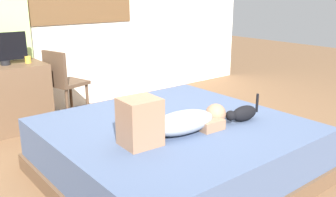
# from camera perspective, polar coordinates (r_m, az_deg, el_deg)

# --- Properties ---
(ground_plane) EXTENTS (16.00, 16.00, 0.00)m
(ground_plane) POSITION_cam_1_polar(r_m,az_deg,el_deg) (3.23, 3.95, -11.78)
(ground_plane) COLOR brown
(bed) EXTENTS (1.97, 1.91, 0.47)m
(bed) POSITION_cam_1_polar(r_m,az_deg,el_deg) (3.13, 0.89, -7.94)
(bed) COLOR brown
(bed) RESTS_ON ground
(person_lying) EXTENTS (0.94, 0.30, 0.34)m
(person_lying) POSITION_cam_1_polar(r_m,az_deg,el_deg) (2.76, 0.69, -3.54)
(person_lying) COLOR #8C939E
(person_lying) RESTS_ON bed
(cat) EXTENTS (0.36, 0.13, 0.21)m
(cat) POSITION_cam_1_polar(r_m,az_deg,el_deg) (3.14, 11.42, -2.27)
(cat) COLOR black
(cat) RESTS_ON bed
(desk) EXTENTS (0.90, 0.56, 0.74)m
(desk) POSITION_cam_1_polar(r_m,az_deg,el_deg) (4.47, -23.89, -0.01)
(desk) COLOR brown
(desk) RESTS_ON ground
(tv_monitor) EXTENTS (0.48, 0.10, 0.35)m
(tv_monitor) POSITION_cam_1_polar(r_m,az_deg,el_deg) (4.37, -24.00, 7.08)
(tv_monitor) COLOR black
(tv_monitor) RESTS_ON desk
(cup) EXTENTS (0.07, 0.07, 0.08)m
(cup) POSITION_cam_1_polar(r_m,az_deg,el_deg) (4.42, -20.76, 5.63)
(cup) COLOR gold
(cup) RESTS_ON desk
(chair_by_desk) EXTENTS (0.46, 0.46, 0.86)m
(chair_by_desk) POSITION_cam_1_polar(r_m,az_deg,el_deg) (4.51, -15.91, 2.72)
(chair_by_desk) COLOR #4C3828
(chair_by_desk) RESTS_ON ground
(curtain_left) EXTENTS (0.44, 0.06, 2.62)m
(curtain_left) POSITION_cam_1_polar(r_m,az_deg,el_deg) (4.65, -23.46, 12.44)
(curtain_left) COLOR #ADCC75
(curtain_left) RESTS_ON ground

